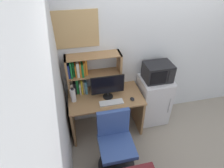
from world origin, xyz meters
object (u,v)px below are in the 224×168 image
hutch_bookshelf (85,74)px  water_bottle (73,95)px  microwave (158,72)px  desk_chair (116,145)px  mini_fridge (153,100)px  wall_corkboard (72,30)px  keyboard (111,103)px  monitor (108,86)px  computer_mouse (132,99)px

hutch_bookshelf → water_bottle: bearing=-137.0°
microwave → desk_chair: (-0.88, -0.76, -0.65)m
mini_fridge → wall_corkboard: wall_corkboard is taller
keyboard → water_bottle: water_bottle is taller
desk_chair → water_bottle: bearing=126.4°
monitor → computer_mouse: (0.36, -0.16, -0.20)m
hutch_bookshelf → monitor: hutch_bookshelf is taller
water_bottle → microwave: size_ratio=0.54×
monitor → keyboard: bearing=-82.5°
keyboard → hutch_bookshelf: bearing=130.4°
monitor → microwave: size_ratio=1.17×
computer_mouse → wall_corkboard: bearing=148.2°
monitor → mini_fridge: bearing=5.8°
hutch_bookshelf → keyboard: (0.33, -0.39, -0.32)m
water_bottle → microwave: 1.40m
microwave → wall_corkboard: 1.48m
computer_mouse → mini_fridge: 0.63m
keyboard → mini_fridge: mini_fridge is taller
hutch_bookshelf → water_bottle: size_ratio=3.52×
desk_chair → wall_corkboard: bearing=111.5°
keyboard → computer_mouse: (0.34, 0.00, 0.01)m
water_bottle → microwave: (1.39, 0.07, 0.19)m
mini_fridge → microwave: microwave is taller
desk_chair → microwave: bearing=40.8°
desk_chair → monitor: bearing=87.4°
mini_fridge → wall_corkboard: size_ratio=1.23×
hutch_bookshelf → mini_fridge: hutch_bookshelf is taller
keyboard → water_bottle: size_ratio=1.53×
water_bottle → wall_corkboard: size_ratio=0.33×
desk_chair → keyboard: bearing=84.2°
keyboard → wall_corkboard: bearing=132.2°
desk_chair → computer_mouse: bearing=52.9°
monitor → computer_mouse: size_ratio=5.56×
mini_fridge → microwave: 0.60m
monitor → water_bottle: (-0.54, 0.02, -0.10)m
monitor → water_bottle: bearing=178.2°
monitor → keyboard: monitor is taller
water_bottle → mini_fridge: 1.45m
mini_fridge → desk_chair: (-0.88, -0.76, -0.05)m
microwave → wall_corkboard: (-1.27, 0.24, 0.71)m
computer_mouse → water_bottle: bearing=169.0°
hutch_bookshelf → microwave: size_ratio=1.91×
keyboard → desk_chair: 0.63m
keyboard → desk_chair: (-0.05, -0.51, -0.36)m
computer_mouse → mini_fridge: size_ratio=0.10×
computer_mouse → wall_corkboard: size_ratio=0.13×
monitor → desk_chair: bearing=-92.6°
monitor → wall_corkboard: (-0.42, 0.33, 0.79)m
computer_mouse → water_bottle: (-0.89, 0.17, 0.10)m
mini_fridge → desk_chair: bearing=-139.3°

